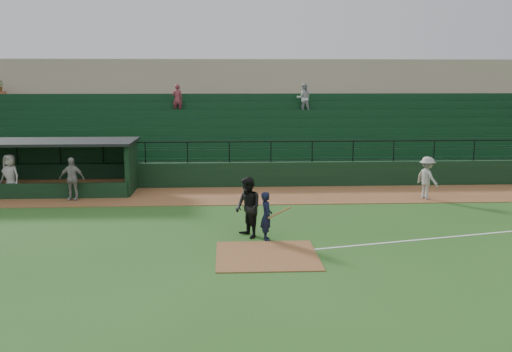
{
  "coord_description": "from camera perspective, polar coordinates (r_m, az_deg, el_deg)",
  "views": [
    {
      "loc": [
        -1.21,
        -17.63,
        5.2
      ],
      "look_at": [
        0.0,
        5.0,
        1.4
      ],
      "focal_mm": 41.02,
      "sensor_mm": 36.0,
      "label": 1
    }
  ],
  "objects": [
    {
      "name": "warning_track",
      "position": [
        26.18,
        -0.35,
        -1.91
      ],
      "size": [
        40.0,
        4.0,
        0.03
      ],
      "primitive_type": "cube",
      "color": "brown",
      "rests_on": "ground"
    },
    {
      "name": "umpire",
      "position": [
        19.23,
        -0.78,
        -3.09
      ],
      "size": [
        1.12,
        1.21,
        2.01
      ],
      "primitive_type": "imported",
      "rotation": [
        0.0,
        0.0,
        -1.11
      ],
      "color": "black",
      "rests_on": "ground"
    },
    {
      "name": "ground",
      "position": [
        18.42,
        0.84,
        -6.88
      ],
      "size": [
        90.0,
        90.0,
        0.0
      ],
      "primitive_type": "plane",
      "color": "#24511A",
      "rests_on": "ground"
    },
    {
      "name": "dugout_player_b",
      "position": [
        27.63,
        -22.85,
        0.0
      ],
      "size": [
        1.1,
        0.93,
        1.92
      ],
      "primitive_type": "imported",
      "rotation": [
        0.0,
        0.0,
        -0.4
      ],
      "color": "#ACA7A1",
      "rests_on": "warning_track"
    },
    {
      "name": "dugout_player_a",
      "position": [
        26.17,
        -17.52,
        -0.26
      ],
      "size": [
        1.12,
        0.56,
        1.85
      ],
      "primitive_type": "imported",
      "rotation": [
        0.0,
        0.0,
        -0.1
      ],
      "color": "#98948E",
      "rests_on": "warning_track"
    },
    {
      "name": "home_plate_dirt",
      "position": [
        17.46,
        1.06,
        -7.76
      ],
      "size": [
        3.0,
        3.0,
        0.03
      ],
      "primitive_type": "cube",
      "color": "brown",
      "rests_on": "ground"
    },
    {
      "name": "foul_line",
      "position": [
        21.6,
        22.38,
        -5.13
      ],
      "size": [
        17.49,
        4.44,
        0.01
      ],
      "primitive_type": "cube",
      "rotation": [
        0.0,
        0.0,
        0.24
      ],
      "color": "white",
      "rests_on": "ground"
    },
    {
      "name": "stadium_structure",
      "position": [
        34.24,
        -1.03,
        4.66
      ],
      "size": [
        38.0,
        13.08,
        6.4
      ],
      "color": "black",
      "rests_on": "ground"
    },
    {
      "name": "batter_at_plate",
      "position": [
        18.95,
        1.04,
        -3.92
      ],
      "size": [
        1.01,
        0.67,
        1.59
      ],
      "color": "black",
      "rests_on": "ground"
    },
    {
      "name": "runner",
      "position": [
        26.29,
        16.35,
        -0.17
      ],
      "size": [
        1.1,
        1.36,
        1.84
      ],
      "primitive_type": "imported",
      "rotation": [
        0.0,
        0.0,
        1.98
      ],
      "color": "#A49E99",
      "rests_on": "warning_track"
    },
    {
      "name": "dugout",
      "position": [
        28.76,
        -20.31,
        1.2
      ],
      "size": [
        8.9,
        3.2,
        2.42
      ],
      "color": "black",
      "rests_on": "ground"
    }
  ]
}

